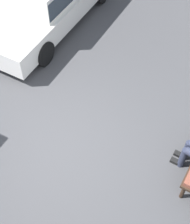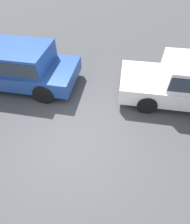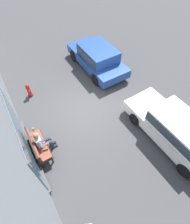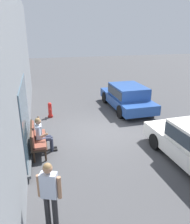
{
  "view_description": "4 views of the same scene",
  "coord_description": "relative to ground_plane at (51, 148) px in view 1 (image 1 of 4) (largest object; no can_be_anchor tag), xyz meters",
  "views": [
    {
      "loc": [
        2.7,
        2.6,
        5.8
      ],
      "look_at": [
        -0.69,
        0.61,
        0.8
      ],
      "focal_mm": 55.0,
      "sensor_mm": 36.0,
      "label": 1
    },
    {
      "loc": [
        -1.08,
        2.6,
        4.05
      ],
      "look_at": [
        -0.56,
        -0.13,
        1.13
      ],
      "focal_mm": 28.0,
      "sensor_mm": 36.0,
      "label": 2
    },
    {
      "loc": [
        -5.07,
        2.6,
        6.97
      ],
      "look_at": [
        -0.99,
        0.13,
        0.91
      ],
      "focal_mm": 28.0,
      "sensor_mm": 36.0,
      "label": 3
    },
    {
      "loc": [
        -8.56,
        2.6,
        4.3
      ],
      "look_at": [
        -0.43,
        0.49,
        1.16
      ],
      "focal_mm": 35.0,
      "sensor_mm": 36.0,
      "label": 4
    }
  ],
  "objects": [
    {
      "name": "ground_plane",
      "position": [
        0.0,
        0.0,
        0.0
      ],
      "size": [
        60.0,
        60.0,
        0.0
      ],
      "primitive_type": "plane",
      "color": "#424244"
    }
  ]
}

